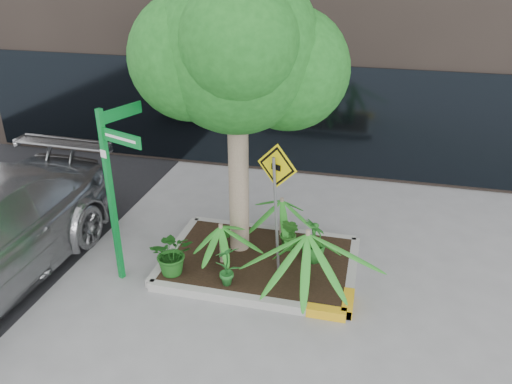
# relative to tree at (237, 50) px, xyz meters

# --- Properties ---
(ground) EXTENTS (80.00, 80.00, 0.00)m
(ground) POSITION_rel_tree_xyz_m (0.25, -0.61, -3.66)
(ground) COLOR gray
(ground) RESTS_ON ground
(planter) EXTENTS (3.35, 2.36, 0.15)m
(planter) POSITION_rel_tree_xyz_m (0.48, -0.33, -3.55)
(planter) COLOR #9E9E99
(planter) RESTS_ON ground
(tree) EXTENTS (3.34, 2.96, 5.01)m
(tree) POSITION_rel_tree_xyz_m (0.00, 0.00, 0.00)
(tree) COLOR gray
(tree) RESTS_ON ground
(palm_front) EXTENTS (1.24, 1.24, 1.38)m
(palm_front) POSITION_rel_tree_xyz_m (1.36, -1.02, -2.48)
(palm_front) COLOR gray
(palm_front) RESTS_ON ground
(palm_left) EXTENTS (0.83, 0.83, 0.92)m
(palm_left) POSITION_rel_tree_xyz_m (-0.17, -0.56, -2.82)
(palm_left) COLOR gray
(palm_left) RESTS_ON ground
(palm_back) EXTENTS (0.87, 0.87, 0.97)m
(palm_back) POSITION_rel_tree_xyz_m (0.65, 0.58, -2.78)
(palm_back) COLOR gray
(palm_back) RESTS_ON ground
(shrub_a) EXTENTS (0.91, 0.91, 0.78)m
(shrub_a) POSITION_rel_tree_xyz_m (-0.85, -1.07, -3.12)
(shrub_a) COLOR #195117
(shrub_a) RESTS_ON planter
(shrub_b) EXTENTS (0.55, 0.55, 0.76)m
(shrub_b) POSITION_rel_tree_xyz_m (1.36, -0.13, -3.12)
(shrub_b) COLOR #1C5E1C
(shrub_b) RESTS_ON planter
(shrub_c) EXTENTS (0.55, 0.55, 0.75)m
(shrub_c) POSITION_rel_tree_xyz_m (0.11, -1.16, -3.13)
(shrub_c) COLOR #1D5F22
(shrub_c) RESTS_ON planter
(shrub_d) EXTENTS (0.51, 0.51, 0.67)m
(shrub_d) POSITION_rel_tree_xyz_m (0.90, 0.09, -3.17)
(shrub_d) COLOR #225E1B
(shrub_d) RESTS_ON planter
(street_sign_post) EXTENTS (0.82, 1.06, 2.95)m
(street_sign_post) POSITION_rel_tree_xyz_m (-1.68, -1.17, -1.83)
(street_sign_post) COLOR #0C8431
(street_sign_post) RESTS_ON ground
(cattle_sign) EXTENTS (0.66, 0.30, 2.30)m
(cattle_sign) POSITION_rel_tree_xyz_m (0.80, -0.69, -1.95)
(cattle_sign) COLOR slate
(cattle_sign) RESTS_ON ground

